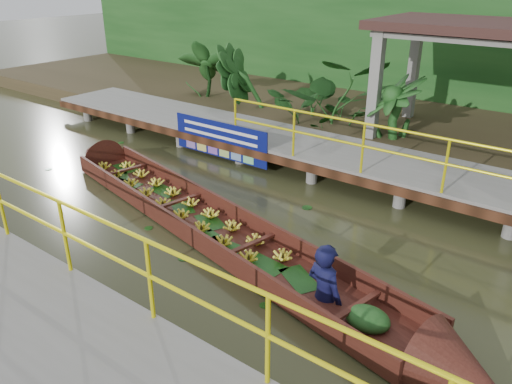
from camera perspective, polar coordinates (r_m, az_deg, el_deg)
The scene contains 8 objects.
ground at distance 9.56m, azimuth -7.36°, elevation -2.53°, with size 80.00×80.00×0.00m, color #303219.
land_strip at distance 15.35m, azimuth 12.64°, elevation 8.35°, with size 30.00×8.00×0.45m, color #362E1B.
far_dock at distance 11.84m, azimuth 4.23°, elevation 5.46°, with size 16.00×2.06×1.66m.
pavilion at distance 12.76m, azimuth 23.93°, elevation 15.71°, with size 4.40×3.00×3.00m.
foliage_backdrop at distance 17.27m, azimuth 16.92°, elevation 15.67°, with size 30.00×0.80×4.00m, color #144014.
vendor_boat at distance 8.59m, azimuth -4.21°, elevation -3.98°, with size 10.52×3.19×2.12m.
blue_banner at distance 11.93m, azimuth -4.15°, elevation 6.02°, with size 2.79×0.04×0.87m.
tropical_plants at distance 12.58m, azimuth 14.39°, elevation 10.09°, with size 14.45×1.45×1.82m.
Camera 1 is at (6.10, -5.99, 4.27)m, focal length 35.00 mm.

